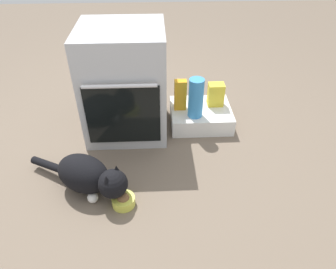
% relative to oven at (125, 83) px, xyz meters
% --- Properties ---
extents(ground, '(8.00, 8.00, 0.00)m').
position_rel_oven_xyz_m(ground, '(0.01, -0.35, -0.39)').
color(ground, '#6B5B4C').
extents(oven, '(0.58, 0.59, 0.78)m').
position_rel_oven_xyz_m(oven, '(0.00, 0.00, 0.00)').
color(oven, '#B7BABF').
rests_on(oven, ground).
extents(pantry_cabinet, '(0.47, 0.40, 0.13)m').
position_rel_oven_xyz_m(pantry_cabinet, '(0.57, 0.04, -0.32)').
color(pantry_cabinet, white).
rests_on(pantry_cabinet, ground).
extents(food_bowl, '(0.14, 0.14, 0.08)m').
position_rel_oven_xyz_m(food_bowl, '(0.01, -0.77, -0.36)').
color(food_bowl, '#D1D14C').
rests_on(food_bowl, ground).
extents(cat, '(0.66, 0.43, 0.25)m').
position_rel_oven_xyz_m(cat, '(-0.19, -0.66, -0.26)').
color(cat, black).
rests_on(cat, ground).
extents(juice_carton, '(0.09, 0.06, 0.24)m').
position_rel_oven_xyz_m(juice_carton, '(0.40, 0.05, -0.14)').
color(juice_carton, orange).
rests_on(juice_carton, pantry_cabinet).
extents(snack_bag, '(0.12, 0.09, 0.18)m').
position_rel_oven_xyz_m(snack_bag, '(0.68, 0.09, -0.17)').
color(snack_bag, yellow).
rests_on(snack_bag, pantry_cabinet).
extents(water_bottle, '(0.11, 0.11, 0.30)m').
position_rel_oven_xyz_m(water_bottle, '(0.51, -0.05, -0.11)').
color(water_bottle, '#388CD1').
rests_on(water_bottle, pantry_cabinet).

